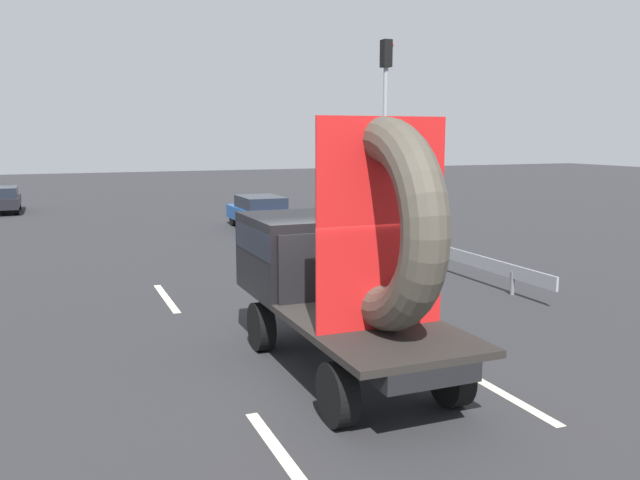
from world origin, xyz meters
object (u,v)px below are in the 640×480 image
Objects in this scene: flatbed_truck at (337,258)px; distant_sedan at (260,211)px; oncoming_car at (1,199)px; traffic_light at (385,114)px.

flatbed_truck is 16.07m from distant_sedan.
oncoming_car is at bearing 134.51° from distant_sedan.
flatbed_truck reaches higher than distant_sedan.
oncoming_car is (-6.29, 25.64, -1.11)m from flatbed_truck.
flatbed_truck reaches higher than oncoming_car.
traffic_light is at bearing 58.95° from flatbed_truck.
traffic_light is at bearing -48.63° from oncoming_car.
distant_sedan is at bearing 77.19° from flatbed_truck.
traffic_light is at bearing -56.57° from distant_sedan.
traffic_light reaches higher than distant_sedan.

